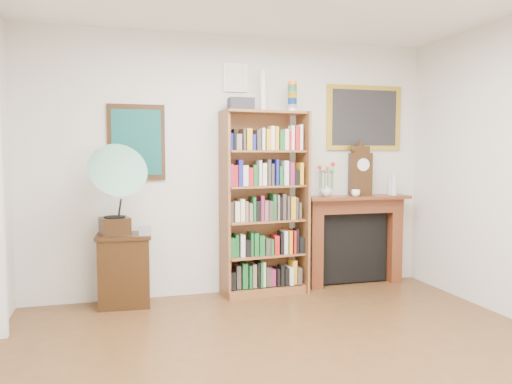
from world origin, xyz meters
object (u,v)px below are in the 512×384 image
Objects in this scene: bookshelf at (265,193)px; bottle_right at (391,186)px; mantel_clock at (360,172)px; gramophone at (114,185)px; bottle_left at (394,185)px; teacup at (356,193)px; side_cabinet at (125,270)px; cd_stack at (145,231)px; fireplace at (355,233)px; flower_vase at (326,190)px.

bookshelf is 1.57m from bottle_right.
gramophone is at bearing -171.78° from mantel_clock.
gramophone is at bearing -177.08° from bottle_left.
side_cabinet is at bearing 179.80° from teacup.
gramophone is 0.55m from cd_stack.
cd_stack is (0.20, -0.11, 0.41)m from side_cabinet.
bookshelf reaches higher than gramophone.
gramophone is 2.76m from mantel_clock.
bookshelf reaches higher than fireplace.
flower_vase is at bearing -5.67° from gramophone.
bookshelf is 1.07m from teacup.
teacup is 0.51m from bottle_right.
gramophone reaches higher than bottle_left.
cd_stack is at bearing -173.79° from fireplace.
fireplace is 6.22× the size of bottle_right.
bottle_right is at bearing 104.81° from bottle_left.
mantel_clock is at bearing 0.08° from flower_vase.
cd_stack is 2.53m from mantel_clock.
cd_stack is at bearing -177.45° from teacup.
mantel_clock is 0.47m from flower_vase.
mantel_clock reaches higher than teacup.
teacup is at bearing -19.66° from flower_vase.
gramophone is 3.15m from bottle_right.
flower_vase reaches higher than fireplace.
fireplace is 0.72m from mantel_clock.
flower_vase is at bearing 175.46° from bottle_left.
bookshelf is at bearing -174.53° from flower_vase.
bookshelf is 1.20m from mantel_clock.
mantel_clock is (1.18, 0.07, 0.21)m from bookshelf.
cd_stack is 2.08m from flower_vase.
fireplace is 0.70m from bottle_right.
flower_vase is 0.58× the size of bottle_left.
flower_vase reaches higher than cd_stack.
side_cabinet is 2.83m from mantel_clock.
gramophone is 3.16m from bottle_left.
gramophone reaches higher than flower_vase.
teacup is (2.55, -0.01, 0.72)m from side_cabinet.
bottle_right is (3.14, 0.21, -0.09)m from gramophone.
teacup is 0.49× the size of bottle_right.
bottle_right is (1.57, 0.05, 0.04)m from bookshelf.
bottle_left is (0.83, -0.07, 0.05)m from flower_vase.
mantel_clock is at bearing -2.24° from bookshelf.
bookshelf reaches higher than bottle_left.
teacup is at bearing -169.38° from bottle_right.
teacup is at bearing -114.18° from fireplace.
cd_stack is at bearing -176.02° from bottle_right.
mantel_clock is at bearing 177.27° from bottle_right.
fireplace is (2.61, 0.12, 0.24)m from side_cabinet.
gramophone is (-0.08, -0.12, 0.87)m from side_cabinet.
gramophone reaches higher than bottle_right.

